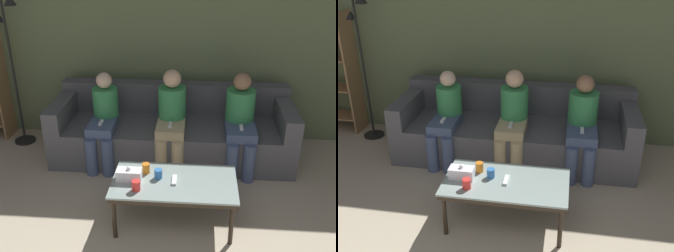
% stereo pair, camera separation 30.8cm
% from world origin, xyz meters
% --- Properties ---
extents(wall_back, '(12.00, 0.06, 2.60)m').
position_xyz_m(wall_back, '(0.00, 3.95, 1.30)').
color(wall_back, '#60704C').
rests_on(wall_back, ground_plane).
extents(couch, '(2.74, 0.93, 0.80)m').
position_xyz_m(couch, '(0.00, 3.41, 0.30)').
color(couch, '#515156').
rests_on(couch, ground_plane).
extents(coffee_table, '(1.10, 0.60, 0.45)m').
position_xyz_m(coffee_table, '(0.11, 2.13, 0.40)').
color(coffee_table, '#8C9E99').
rests_on(coffee_table, ground_plane).
extents(cup_near_left, '(0.07, 0.07, 0.09)m').
position_xyz_m(cup_near_left, '(-0.16, 2.24, 0.49)').
color(cup_near_left, orange).
rests_on(cup_near_left, coffee_table).
extents(cup_near_right, '(0.07, 0.07, 0.09)m').
position_xyz_m(cup_near_right, '(-0.21, 1.96, 0.49)').
color(cup_near_right, red).
rests_on(cup_near_right, coffee_table).
extents(cup_far_center, '(0.07, 0.07, 0.09)m').
position_xyz_m(cup_far_center, '(-0.04, 2.16, 0.49)').
color(cup_far_center, '#3372BF').
rests_on(cup_far_center, coffee_table).
extents(tissue_box, '(0.22, 0.12, 0.13)m').
position_xyz_m(tissue_box, '(-0.29, 2.12, 0.50)').
color(tissue_box, white).
rests_on(tissue_box, coffee_table).
extents(game_remote, '(0.04, 0.15, 0.02)m').
position_xyz_m(game_remote, '(0.11, 2.13, 0.46)').
color(game_remote, white).
rests_on(game_remote, coffee_table).
extents(standing_lamp, '(0.31, 0.26, 1.82)m').
position_xyz_m(standing_lamp, '(-1.91, 3.58, 1.12)').
color(standing_lamp, black).
rests_on(standing_lamp, ground_plane).
extents(seated_person_left_end, '(0.31, 0.64, 1.04)m').
position_xyz_m(seated_person_left_end, '(-0.76, 3.17, 0.55)').
color(seated_person_left_end, '#47567A').
rests_on(seated_person_left_end, ground_plane).
extents(seated_person_mid_left, '(0.31, 0.63, 1.09)m').
position_xyz_m(seated_person_mid_left, '(0.00, 3.19, 0.58)').
color(seated_person_mid_left, tan).
rests_on(seated_person_mid_left, ground_plane).
extents(seated_person_mid_right, '(0.32, 0.66, 1.07)m').
position_xyz_m(seated_person_mid_right, '(0.76, 3.19, 0.58)').
color(seated_person_mid_right, '#47567A').
rests_on(seated_person_mid_right, ground_plane).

